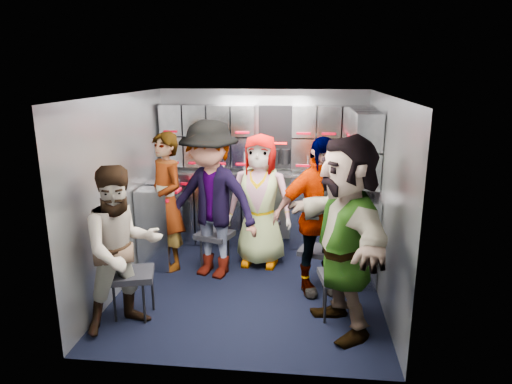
# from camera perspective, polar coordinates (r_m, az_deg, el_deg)

# --- Properties ---
(floor) EXTENTS (3.00, 3.00, 0.00)m
(floor) POSITION_cam_1_polar(r_m,az_deg,el_deg) (5.24, -0.75, -11.59)
(floor) COLOR black
(floor) RESTS_ON ground
(wall_back) EXTENTS (2.80, 0.04, 2.10)m
(wall_back) POSITION_cam_1_polar(r_m,az_deg,el_deg) (6.31, 0.85, 3.18)
(wall_back) COLOR #8F969D
(wall_back) RESTS_ON ground
(wall_left) EXTENTS (0.04, 3.00, 2.10)m
(wall_left) POSITION_cam_1_polar(r_m,az_deg,el_deg) (5.21, -16.26, 0.00)
(wall_left) COLOR #8F969D
(wall_left) RESTS_ON ground
(wall_right) EXTENTS (0.04, 3.00, 2.10)m
(wall_right) POSITION_cam_1_polar(r_m,az_deg,el_deg) (4.90, 15.70, -0.91)
(wall_right) COLOR #8F969D
(wall_right) RESTS_ON ground
(ceiling) EXTENTS (2.80, 3.00, 0.02)m
(ceiling) POSITION_cam_1_polar(r_m,az_deg,el_deg) (4.69, -0.84, 12.01)
(ceiling) COLOR silver
(ceiling) RESTS_ON wall_back
(cart_bank_back) EXTENTS (2.68, 0.38, 0.99)m
(cart_bank_back) POSITION_cam_1_polar(r_m,az_deg,el_deg) (6.25, 0.65, -2.21)
(cart_bank_back) COLOR #8D929B
(cart_bank_back) RESTS_ON ground
(cart_bank_left) EXTENTS (0.38, 0.76, 0.99)m
(cart_bank_left) POSITION_cam_1_polar(r_m,az_deg,el_deg) (5.80, -11.87, -3.92)
(cart_bank_left) COLOR #8D929B
(cart_bank_left) RESTS_ON ground
(counter) EXTENTS (2.68, 0.42, 0.03)m
(counter) POSITION_cam_1_polar(r_m,az_deg,el_deg) (6.11, 0.67, 2.45)
(counter) COLOR #B2B4B9
(counter) RESTS_ON cart_bank_back
(locker_bank_back) EXTENTS (2.68, 0.28, 0.82)m
(locker_bank_back) POSITION_cam_1_polar(r_m,az_deg,el_deg) (6.08, 0.74, 6.95)
(locker_bank_back) COLOR #8D929B
(locker_bank_back) RESTS_ON wall_back
(locker_bank_right) EXTENTS (0.28, 1.00, 0.82)m
(locker_bank_right) POSITION_cam_1_polar(r_m,az_deg,el_deg) (5.46, 13.31, 5.60)
(locker_bank_right) COLOR #8D929B
(locker_bank_right) RESTS_ON wall_right
(right_cabinet) EXTENTS (0.28, 1.20, 1.00)m
(right_cabinet) POSITION_cam_1_polar(r_m,az_deg,el_deg) (5.60, 12.82, -4.60)
(right_cabinet) COLOR #8D929B
(right_cabinet) RESTS_ON ground
(coffee_niche) EXTENTS (0.46, 0.16, 0.84)m
(coffee_niche) POSITION_cam_1_polar(r_m,az_deg,el_deg) (6.13, 2.48, 6.81)
(coffee_niche) COLOR black
(coffee_niche) RESTS_ON wall_back
(red_latch_strip) EXTENTS (2.60, 0.02, 0.03)m
(red_latch_strip) POSITION_cam_1_polar(r_m,az_deg,el_deg) (5.95, 0.48, 0.77)
(red_latch_strip) COLOR #B50014
(red_latch_strip) RESTS_ON cart_bank_back
(jump_seat_near_left) EXTENTS (0.48, 0.47, 0.47)m
(jump_seat_near_left) POSITION_cam_1_polar(r_m,az_deg,el_deg) (4.63, -15.18, -10.22)
(jump_seat_near_left) COLOR black
(jump_seat_near_left) RESTS_ON ground
(jump_seat_mid_left) EXTENTS (0.48, 0.47, 0.46)m
(jump_seat_mid_left) POSITION_cam_1_polar(r_m,az_deg,el_deg) (5.53, -5.17, -5.59)
(jump_seat_mid_left) COLOR black
(jump_seat_mid_left) RESTS_ON ground
(jump_seat_center) EXTENTS (0.48, 0.46, 0.47)m
(jump_seat_center) POSITION_cam_1_polar(r_m,az_deg,el_deg) (5.82, 0.68, -4.37)
(jump_seat_center) COLOR black
(jump_seat_center) RESTS_ON ground
(jump_seat_mid_right) EXTENTS (0.44, 0.43, 0.42)m
(jump_seat_mid_right) POSITION_cam_1_polar(r_m,az_deg,el_deg) (5.18, 7.56, -7.49)
(jump_seat_mid_right) COLOR black
(jump_seat_mid_right) RESTS_ON ground
(jump_seat_near_right) EXTENTS (0.45, 0.43, 0.46)m
(jump_seat_near_right) POSITION_cam_1_polar(r_m,az_deg,el_deg) (4.52, 10.52, -10.69)
(jump_seat_near_right) COLOR black
(jump_seat_near_right) RESTS_ON ground
(attendant_standing) EXTENTS (0.71, 0.71, 1.66)m
(attendant_standing) POSITION_cam_1_polar(r_m,az_deg,el_deg) (5.52, -11.15, -1.21)
(attendant_standing) COLOR black
(attendant_standing) RESTS_ON ground
(attendant_arc_a) EXTENTS (0.95, 0.94, 1.55)m
(attendant_arc_a) POSITION_cam_1_polar(r_m,az_deg,el_deg) (4.34, -16.36, -6.87)
(attendant_arc_a) COLOR black
(attendant_arc_a) RESTS_ON ground
(attendant_arc_b) EXTENTS (1.33, 1.02, 1.82)m
(attendant_arc_b) POSITION_cam_1_polar(r_m,az_deg,el_deg) (5.20, -5.69, -1.06)
(attendant_arc_b) COLOR black
(attendant_arc_b) RESTS_ON ground
(attendant_arc_c) EXTENTS (0.84, 0.59, 1.62)m
(attendant_arc_c) POSITION_cam_1_polar(r_m,az_deg,el_deg) (5.52, 0.52, -1.09)
(attendant_arc_c) COLOR black
(attendant_arc_c) RESTS_ON ground
(attendant_arc_d) EXTENTS (1.08, 0.74, 1.70)m
(attendant_arc_d) POSITION_cam_1_polar(r_m,az_deg,el_deg) (4.85, 7.79, -3.09)
(attendant_arc_d) COLOR black
(attendant_arc_d) RESTS_ON ground
(attendant_arc_e) EXTENTS (1.13, 1.78, 1.83)m
(attendant_arc_e) POSITION_cam_1_polar(r_m,az_deg,el_deg) (4.16, 11.03, -5.41)
(attendant_arc_e) COLOR black
(attendant_arc_e) RESTS_ON ground
(bottle_left) EXTENTS (0.07, 0.07, 0.27)m
(bottle_left) POSITION_cam_1_polar(r_m,az_deg,el_deg) (6.05, -1.36, 3.79)
(bottle_left) COLOR white
(bottle_left) RESTS_ON counter
(bottle_mid) EXTENTS (0.07, 0.07, 0.26)m
(bottle_mid) POSITION_cam_1_polar(r_m,az_deg,el_deg) (6.15, -6.31, 3.80)
(bottle_mid) COLOR white
(bottle_mid) RESTS_ON counter
(bottle_right) EXTENTS (0.06, 0.06, 0.24)m
(bottle_right) POSITION_cam_1_polar(r_m,az_deg,el_deg) (6.01, 6.47, 3.44)
(bottle_right) COLOR white
(bottle_right) RESTS_ON counter
(cup_left) EXTENTS (0.07, 0.07, 0.10)m
(cup_left) POSITION_cam_1_polar(r_m,az_deg,el_deg) (6.11, -4.24, 3.06)
(cup_left) COLOR tan
(cup_left) RESTS_ON counter
(cup_right) EXTENTS (0.07, 0.07, 0.11)m
(cup_right) POSITION_cam_1_polar(r_m,az_deg,el_deg) (6.02, 9.82, 2.71)
(cup_right) COLOR tan
(cup_right) RESTS_ON counter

